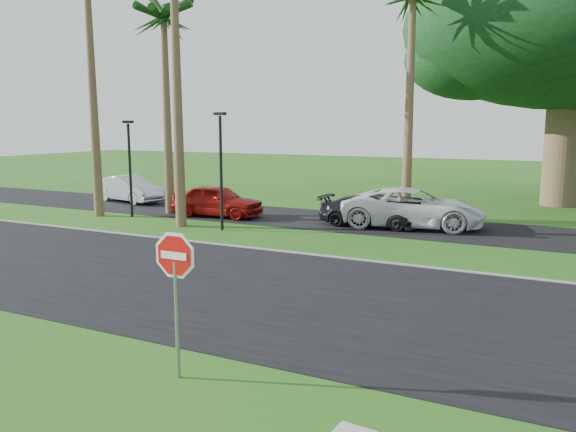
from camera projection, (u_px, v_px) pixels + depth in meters
The scene contains 14 objects.
ground at pixel (244, 318), 12.27m from camera, with size 120.00×120.00×0.00m, color #225314.
road at pixel (284, 293), 14.04m from camera, with size 120.00×8.00×0.02m, color black.
parking_strip at pixel (396, 226), 23.36m from camera, with size 120.00×5.00×0.02m, color black.
curb at pixel (342, 258), 17.63m from camera, with size 120.00×0.12×0.06m, color gray.
stop_sign_near at pixel (175, 275), 9.11m from camera, with size 1.05×0.07×2.62m.
palm_left_mid at pixel (164, 23), 25.16m from camera, with size 5.00×5.00×10.00m.
palm_center at pixel (413, 2), 23.20m from camera, with size 5.00×5.00×10.50m.
canopy_tree at pixel (572, 27), 27.73m from camera, with size 16.50×16.50×13.12m.
streetlight_left at pixel (130, 162), 25.26m from camera, with size 0.45×0.25×4.34m.
streetlight_right at pixel (221, 164), 21.97m from camera, with size 0.45×0.25×4.64m.
car_silver at pixel (130, 189), 30.26m from camera, with size 1.49×4.27×1.41m, color silver.
car_red at pixel (217, 201), 25.53m from camera, with size 1.70×4.22×1.44m, color maroon.
car_dark at pixel (370, 212), 23.11m from camera, with size 1.71×4.22×1.22m, color black.
car_minivan at pixel (413, 208), 22.86m from camera, with size 2.64×5.72×1.59m, color white.
Camera 1 is at (6.01, -10.13, 4.20)m, focal length 35.00 mm.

